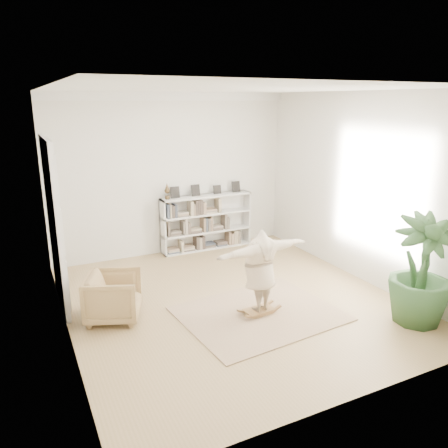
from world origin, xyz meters
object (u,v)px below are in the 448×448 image
bookshelf (206,223)px  armchair (114,297)px  rocker_board (259,310)px  houseplant (421,270)px  person (260,268)px

bookshelf → armchair: bookshelf is taller
armchair → rocker_board: bearing=-90.9°
houseplant → person: bearing=148.5°
armchair → houseplant: bearing=-95.5°
bookshelf → person: bookshelf is taller
armchair → person: 2.41m
houseplant → bookshelf: bearing=108.1°
bookshelf → houseplant: houseplant is taller
bookshelf → houseplant: bearing=-71.9°
rocker_board → houseplant: houseplant is taller
armchair → person: size_ratio=0.50×
rocker_board → houseplant: bearing=-36.6°
bookshelf → houseplant: (1.56, -4.77, 0.24)m
armchair → person: person is taller
bookshelf → rocker_board: bookshelf is taller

